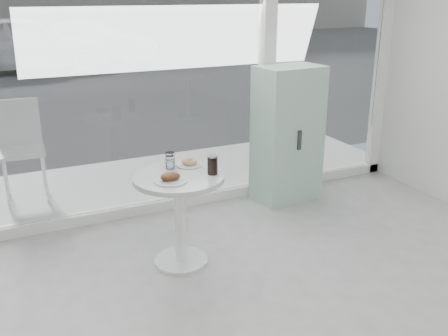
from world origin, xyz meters
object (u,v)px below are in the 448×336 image
main_table (179,201)px  car_silver (95,41)px  plate_fritter (171,178)px  plate_donut (190,163)px  car_white (24,43)px  mint_cabinet (287,135)px  water_tumbler_a (170,163)px  water_tumbler_b (170,161)px  cola_glass (213,165)px  patio_chair (21,143)px

main_table → car_silver: (1.92, 12.75, 0.09)m
car_silver → plate_fritter: bearing=-169.4°
plate_fritter → plate_donut: bearing=46.9°
car_white → car_silver: 2.42m
main_table → mint_cabinet: mint_cabinet is taller
car_silver → water_tumbler_a: bearing=-169.2°
mint_cabinet → main_table: bearing=-157.0°
car_white → car_silver: bearing=-66.2°
mint_cabinet → plate_donut: bearing=-160.0°
car_silver → plate_fritter: 13.01m
water_tumbler_b → cola_glass: bearing=-50.2°
plate_fritter → cola_glass: size_ratio=1.62×
mint_cabinet → water_tumbler_a: bearing=-162.5°
main_table → plate_fritter: 0.28m
patio_chair → car_silver: car_silver is taller
car_white → cola_glass: car_white is taller
mint_cabinet → car_silver: size_ratio=0.37×
main_table → cola_glass: size_ratio=4.98×
water_tumbler_b → main_table: bearing=-92.1°
mint_cabinet → plate_fritter: 1.85m
water_tumbler_b → car_white: bearing=91.2°
plate_donut → car_silver: bearing=82.0°
mint_cabinet → patio_chair: bearing=150.4°
patio_chair → water_tumbler_b: bearing=-57.1°
water_tumbler_b → mint_cabinet: bearing=22.1°
car_white → water_tumbler_b: (0.25, -11.47, 0.05)m
mint_cabinet → cola_glass: 1.56m
plate_donut → mint_cabinet: bearing=25.5°
main_table → plate_fritter: (-0.10, -0.10, 0.25)m
mint_cabinet → plate_donut: mint_cabinet is taller
car_silver → plate_donut: 12.69m
main_table → patio_chair: bearing=117.7°
patio_chair → plate_donut: bearing=-54.0°
mint_cabinet → water_tumbler_b: mint_cabinet is taller
car_white → water_tumbler_a: size_ratio=41.80×
mint_cabinet → cola_glass: (-1.26, -0.91, 0.13)m
plate_donut → water_tumbler_b: 0.16m
main_table → plate_donut: 0.34m
main_table → water_tumbler_a: (-0.00, 0.18, 0.27)m
mint_cabinet → cola_glass: mint_cabinet is taller
plate_donut → water_tumbler_a: bearing=179.8°
water_tumbler_a → water_tumbler_b: size_ratio=0.86×
mint_cabinet → water_tumbler_b: 1.63m
car_white → cola_glass: size_ratio=29.27×
cola_glass → car_silver: bearing=82.6°
main_table → mint_cabinet: 1.73m
car_silver → cola_glass: bearing=-167.9°
patio_chair → plate_fritter: size_ratio=4.08×
car_white → water_tumbler_a: bearing=178.6°
water_tumbler_a → cola_glass: size_ratio=0.70×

